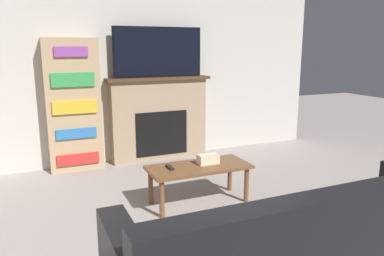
{
  "coord_description": "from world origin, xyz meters",
  "views": [
    {
      "loc": [
        -1.4,
        -1.02,
        1.62
      ],
      "look_at": [
        0.15,
        2.52,
        0.78
      ],
      "focal_mm": 35.0,
      "sensor_mm": 36.0,
      "label": 1
    }
  ],
  "objects_px": {
    "fireplace": "(159,118)",
    "bookshelf": "(74,106)",
    "tv": "(158,52)",
    "coffee_table": "(199,171)"
  },
  "relations": [
    {
      "from": "coffee_table",
      "to": "tv",
      "type": "bearing_deg",
      "value": 85.03
    },
    {
      "from": "tv",
      "to": "bookshelf",
      "type": "relative_size",
      "value": 0.74
    },
    {
      "from": "fireplace",
      "to": "bookshelf",
      "type": "distance_m",
      "value": 1.21
    },
    {
      "from": "bookshelf",
      "to": "coffee_table",
      "type": "bearing_deg",
      "value": -58.39
    },
    {
      "from": "bookshelf",
      "to": "tv",
      "type": "bearing_deg",
      "value": 0.12
    },
    {
      "from": "fireplace",
      "to": "bookshelf",
      "type": "xyz_separation_m",
      "value": [
        -1.18,
        -0.02,
        0.26
      ]
    },
    {
      "from": "tv",
      "to": "coffee_table",
      "type": "distance_m",
      "value": 2.07
    },
    {
      "from": "fireplace",
      "to": "tv",
      "type": "height_order",
      "value": "tv"
    },
    {
      "from": "tv",
      "to": "coffee_table",
      "type": "relative_size",
      "value": 1.2
    },
    {
      "from": "fireplace",
      "to": "coffee_table",
      "type": "bearing_deg",
      "value": -94.91
    }
  ]
}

